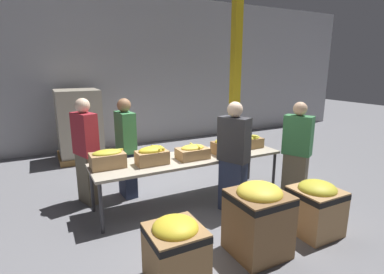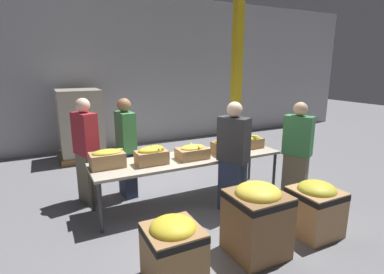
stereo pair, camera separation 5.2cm
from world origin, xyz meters
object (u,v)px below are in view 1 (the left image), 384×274
object	(u,v)px
support_pillar	(235,72)
volunteer_3	(233,158)
pallet_stack_0	(79,125)
banana_box_4	(250,141)
donation_bin_1	(258,217)
donation_bin_0	(176,248)
volunteer_2	(86,152)
donation_bin_2	(316,206)
volunteer_1	(297,152)
banana_box_3	(225,146)
banana_box_1	(152,155)
banana_box_0	(108,159)
volunteer_0	(126,149)
sorting_table	(190,160)
banana_box_2	(193,152)

from	to	relation	value
support_pillar	volunteer_3	bearing A→B (deg)	-125.18
support_pillar	pallet_stack_0	bearing A→B (deg)	160.78
banana_box_4	donation_bin_1	size ratio (longest dim) A/B	0.49
donation_bin_0	volunteer_2	bearing A→B (deg)	101.79
donation_bin_1	donation_bin_2	xyz separation A→B (m)	(0.95, 0.00, -0.08)
donation_bin_0	banana_box_4	bearing A→B (deg)	36.88
banana_box_4	donation_bin_2	world-z (taller)	banana_box_4
volunteer_1	volunteer_3	size ratio (longest dim) A/B	0.97
banana_box_3	pallet_stack_0	size ratio (longest dim) A/B	0.24
banana_box_1	donation_bin_0	xyz separation A→B (m)	(-0.33, -1.55, -0.52)
banana_box_0	pallet_stack_0	world-z (taller)	pallet_stack_0
volunteer_3	support_pillar	world-z (taller)	support_pillar
donation_bin_2	pallet_stack_0	xyz separation A→B (m)	(-2.27, 4.82, 0.42)
banana_box_4	volunteer_0	size ratio (longest dim) A/B	0.26
donation_bin_0	banana_box_1	bearing A→B (deg)	78.01
support_pillar	pallet_stack_0	world-z (taller)	support_pillar
volunteer_1	volunteer_3	distance (m)	1.15
donation_bin_2	support_pillar	xyz separation A→B (m)	(1.22, 3.60, 1.62)
sorting_table	support_pillar	bearing A→B (deg)	41.66
banana_box_2	volunteer_0	xyz separation A→B (m)	(-0.84, 0.76, -0.03)
banana_box_2	volunteer_1	size ratio (longest dim) A/B	0.30
donation_bin_0	pallet_stack_0	world-z (taller)	pallet_stack_0
volunteer_0	volunteer_2	distance (m)	0.62
banana_box_4	volunteer_1	bearing A→B (deg)	-63.30
sorting_table	banana_box_0	world-z (taller)	banana_box_0
volunteer_2	donation_bin_2	xyz separation A→B (m)	(2.48, -2.31, -0.46)
banana_box_3	donation_bin_2	distance (m)	1.65
banana_box_1	volunteer_2	size ratio (longest dim) A/B	0.27
banana_box_0	donation_bin_1	xyz separation A→B (m)	(1.33, -1.69, -0.42)
pallet_stack_0	support_pillar	bearing A→B (deg)	-19.22
sorting_table	banana_box_2	distance (m)	0.18
sorting_table	pallet_stack_0	bearing A→B (deg)	111.13
volunteer_0	banana_box_4	bearing A→B (deg)	68.26
volunteer_2	volunteer_3	world-z (taller)	volunteer_2
banana_box_4	volunteer_0	bearing A→B (deg)	162.26
volunteer_0	pallet_stack_0	size ratio (longest dim) A/B	1.02
support_pillar	pallet_stack_0	xyz separation A→B (m)	(-3.50, 1.22, -1.20)
donation_bin_0	donation_bin_1	xyz separation A→B (m)	(1.04, -0.00, 0.09)
volunteer_3	support_pillar	xyz separation A→B (m)	(1.82, 2.59, 1.17)
volunteer_2	banana_box_3	bearing A→B (deg)	49.00
banana_box_0	banana_box_3	bearing A→B (deg)	-5.71
sorting_table	banana_box_4	world-z (taller)	banana_box_4
donation_bin_2	banana_box_2	bearing A→B (deg)	123.89
banana_box_3	volunteer_3	distance (m)	0.52
volunteer_1	volunteer_2	distance (m)	3.34
volunteer_3	volunteer_1	bearing A→B (deg)	-120.66
banana_box_0	donation_bin_2	bearing A→B (deg)	-36.64
donation_bin_0	sorting_table	bearing A→B (deg)	58.81
donation_bin_0	support_pillar	distance (m)	5.10
volunteer_0	volunteer_1	size ratio (longest dim) A/B	1.03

